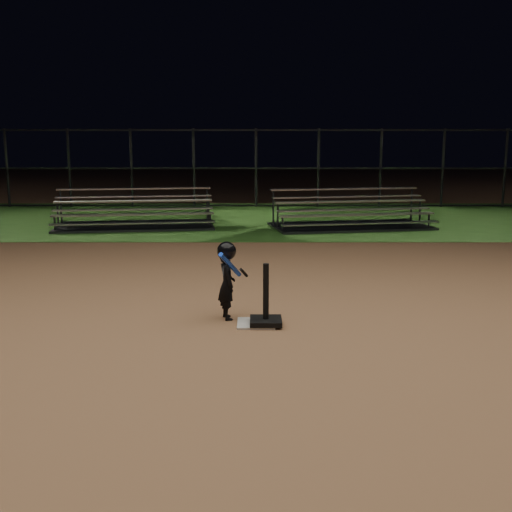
{
  "coord_description": "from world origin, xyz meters",
  "views": [
    {
      "loc": [
        0.0,
        -7.26,
        2.21
      ],
      "look_at": [
        0.0,
        1.0,
        0.65
      ],
      "focal_mm": 43.96,
      "sensor_mm": 36.0,
      "label": 1
    }
  ],
  "objects": [
    {
      "name": "grass_strip",
      "position": [
        0.0,
        10.0,
        0.01
      ],
      "size": [
        60.0,
        8.0,
        0.01
      ],
      "primitive_type": "cube",
      "color": "#29561B",
      "rests_on": "ground"
    },
    {
      "name": "home_plate",
      "position": [
        0.0,
        0.0,
        0.01
      ],
      "size": [
        0.45,
        0.45,
        0.02
      ],
      "primitive_type": "cube",
      "color": "beige",
      "rests_on": "ground"
    },
    {
      "name": "bleacher_right",
      "position": [
        2.36,
        8.24,
        0.2
      ],
      "size": [
        4.13,
        2.54,
        0.95
      ],
      "rotation": [
        0.0,
        0.0,
        0.18
      ],
      "color": "silver",
      "rests_on": "ground"
    },
    {
      "name": "backstop_fence",
      "position": [
        0.0,
        13.0,
        1.25
      ],
      "size": [
        20.08,
        0.08,
        2.5
      ],
      "color": "#38383D",
      "rests_on": "ground"
    },
    {
      "name": "child_batter",
      "position": [
        -0.36,
        0.24,
        0.52
      ],
      "size": [
        0.41,
        0.58,
        0.97
      ],
      "rotation": [
        0.0,
        0.0,
        1.87
      ],
      "color": "black",
      "rests_on": "ground"
    },
    {
      "name": "batting_tee",
      "position": [
        0.12,
        -0.04,
        0.15
      ],
      "size": [
        0.38,
        0.38,
        0.73
      ],
      "color": "black",
      "rests_on": "home_plate"
    },
    {
      "name": "bleacher_left",
      "position": [
        -3.04,
        8.29,
        0.2
      ],
      "size": [
        4.1,
        2.44,
        0.95
      ],
      "rotation": [
        0.0,
        0.0,
        0.15
      ],
      "color": "silver",
      "rests_on": "ground"
    },
    {
      "name": "ground",
      "position": [
        0.0,
        0.0,
        0.0
      ],
      "size": [
        80.0,
        80.0,
        0.0
      ],
      "primitive_type": "plane",
      "color": "#9F6D48",
      "rests_on": "ground"
    }
  ]
}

